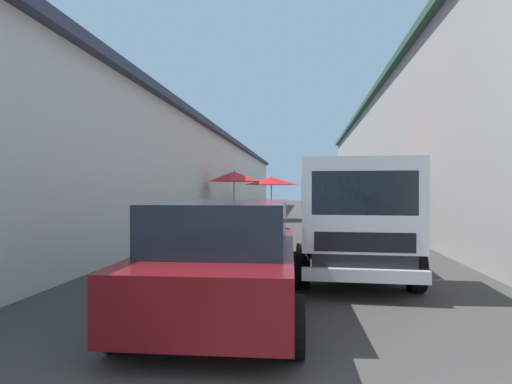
% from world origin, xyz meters
% --- Properties ---
extents(ground, '(90.00, 90.00, 0.00)m').
position_xyz_m(ground, '(13.50, 0.00, 0.00)').
color(ground, '#3D3A38').
extents(building_left_whitewash, '(49.80, 7.50, 4.44)m').
position_xyz_m(building_left_whitewash, '(15.75, 7.23, 2.23)').
color(building_left_whitewash, beige).
rests_on(building_left_whitewash, ground).
extents(building_right_concrete, '(49.80, 7.50, 6.41)m').
position_xyz_m(building_right_concrete, '(15.75, -7.23, 3.21)').
color(building_right_concrete, gray).
rests_on(building_right_concrete, ground).
extents(fruit_stall_far_left, '(2.20, 2.20, 2.43)m').
position_xyz_m(fruit_stall_far_left, '(15.04, 2.59, 1.84)').
color(fruit_stall_far_left, '#9E9EA3').
rests_on(fruit_stall_far_left, ground).
extents(fruit_stall_near_right, '(2.82, 2.82, 2.44)m').
position_xyz_m(fruit_stall_near_right, '(11.19, -1.62, 1.93)').
color(fruit_stall_near_right, '#9E9EA3').
rests_on(fruit_stall_near_right, ground).
extents(fruit_stall_mid_lane, '(2.79, 2.79, 2.35)m').
position_xyz_m(fruit_stall_mid_lane, '(19.56, 1.42, 1.87)').
color(fruit_stall_mid_lane, '#9E9EA3').
rests_on(fruit_stall_mid_lane, ground).
extents(hatchback_car, '(3.97, 2.04, 1.45)m').
position_xyz_m(hatchback_car, '(3.88, 0.64, 0.74)').
color(hatchback_car, '#600F14').
rests_on(hatchback_car, ground).
extents(delivery_truck, '(4.97, 2.07, 2.08)m').
position_xyz_m(delivery_truck, '(6.02, -1.23, 1.04)').
color(delivery_truck, black).
rests_on(delivery_truck, ground).
extents(vendor_by_crates, '(0.45, 0.51, 1.60)m').
position_xyz_m(vendor_by_crates, '(13.42, -0.88, 0.92)').
color(vendor_by_crates, '#232328').
rests_on(vendor_by_crates, ground).
extents(vendor_in_shade, '(0.62, 0.21, 1.54)m').
position_xyz_m(vendor_in_shade, '(15.99, -0.72, 0.88)').
color(vendor_in_shade, '#232328').
rests_on(vendor_in_shade, ground).
extents(parked_scooter, '(1.68, 0.49, 1.14)m').
position_xyz_m(parked_scooter, '(10.88, 2.20, 0.45)').
color(parked_scooter, black).
rests_on(parked_scooter, ground).
extents(plastic_stool, '(0.30, 0.30, 0.43)m').
position_xyz_m(plastic_stool, '(8.39, 1.38, 0.33)').
color(plastic_stool, '#194CB2').
rests_on(plastic_stool, ground).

